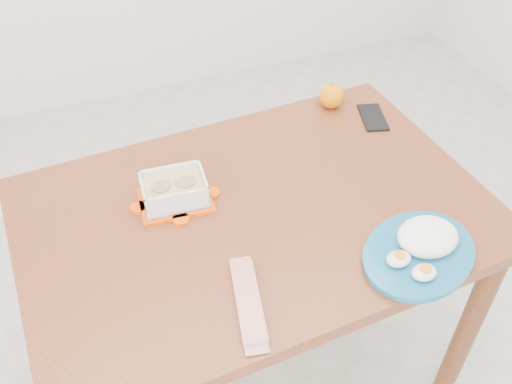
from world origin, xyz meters
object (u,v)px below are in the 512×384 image
object	(u,v)px
rice_plate	(422,246)
orange_fruit	(332,96)
dining_table	(256,238)
food_container	(174,191)
smartphone	(373,117)

from	to	relation	value
rice_plate	orange_fruit	bearing A→B (deg)	57.96
dining_table	rice_plate	size ratio (longest dim) A/B	3.11
dining_table	rice_plate	distance (m)	0.43
food_container	rice_plate	size ratio (longest dim) A/B	0.49
rice_plate	smartphone	world-z (taller)	rice_plate
orange_fruit	food_container	bearing A→B (deg)	-156.73
dining_table	food_container	distance (m)	0.25
orange_fruit	smartphone	world-z (taller)	orange_fruit
food_container	rice_plate	xyz separation A→B (m)	(0.48, -0.38, -0.01)
orange_fruit	rice_plate	size ratio (longest dim) A/B	0.20
orange_fruit	rice_plate	world-z (taller)	rice_plate
food_container	orange_fruit	xyz separation A→B (m)	(0.56, 0.24, 0.00)
food_container	smartphone	xyz separation A→B (m)	(0.65, 0.14, -0.03)
food_container	rice_plate	bearing A→B (deg)	-33.26
food_container	orange_fruit	size ratio (longest dim) A/B	2.49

